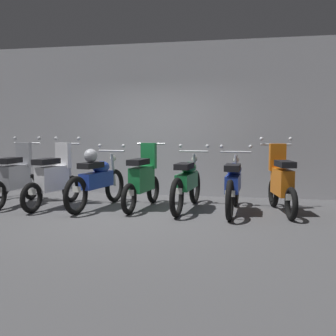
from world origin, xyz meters
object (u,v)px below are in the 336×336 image
at_px(motorbike_slot_1, 54,178).
at_px(motorbike_slot_4, 187,182).
at_px(motorbike_slot_0, 16,177).
at_px(motorbike_slot_3, 143,179).
at_px(motorbike_slot_5, 233,184).
at_px(motorbike_slot_6, 281,182).
at_px(motorbike_slot_2, 97,179).

distance_m(motorbike_slot_1, motorbike_slot_4, 2.45).
xyz_separation_m(motorbike_slot_0, motorbike_slot_4, (3.26, 0.13, -0.04)).
xyz_separation_m(motorbike_slot_1, motorbike_slot_3, (1.63, 0.22, -0.00)).
relative_size(motorbike_slot_4, motorbike_slot_5, 1.00).
bearing_deg(motorbike_slot_6, motorbike_slot_2, -176.62).
height_order(motorbike_slot_1, motorbike_slot_3, motorbike_slot_1).
relative_size(motorbike_slot_2, motorbike_slot_3, 1.15).
distance_m(motorbike_slot_2, motorbike_slot_4, 1.64).
distance_m(motorbike_slot_4, motorbike_slot_5, 0.82).
bearing_deg(motorbike_slot_5, motorbike_slot_1, -177.72).
relative_size(motorbike_slot_1, motorbike_slot_2, 0.86).
relative_size(motorbike_slot_3, motorbike_slot_5, 0.86).
relative_size(motorbike_slot_0, motorbike_slot_4, 0.86).
bearing_deg(motorbike_slot_4, motorbike_slot_5, -6.70).
bearing_deg(motorbike_slot_6, motorbike_slot_1, -176.27).
relative_size(motorbike_slot_5, motorbike_slot_6, 1.17).
xyz_separation_m(motorbike_slot_0, motorbike_slot_6, (4.88, 0.17, 0.00)).
bearing_deg(motorbike_slot_4, motorbike_slot_2, -174.67).
bearing_deg(motorbike_slot_0, motorbike_slot_1, -6.34).
height_order(motorbike_slot_0, motorbike_slot_1, same).
bearing_deg(motorbike_slot_2, motorbike_slot_3, 10.16).
distance_m(motorbike_slot_4, motorbike_slot_6, 1.62).
xyz_separation_m(motorbike_slot_1, motorbike_slot_6, (4.06, 0.26, 0.00)).
bearing_deg(motorbike_slot_1, motorbike_slot_0, 173.66).
distance_m(motorbike_slot_0, motorbike_slot_3, 2.45).
height_order(motorbike_slot_3, motorbike_slot_5, motorbike_slot_3).
distance_m(motorbike_slot_5, motorbike_slot_6, 0.82).
height_order(motorbike_slot_2, motorbike_slot_6, motorbike_slot_6).
bearing_deg(motorbike_slot_0, motorbike_slot_5, 0.53).
height_order(motorbike_slot_0, motorbike_slot_2, motorbike_slot_0).
bearing_deg(motorbike_slot_1, motorbike_slot_2, 5.15).
bearing_deg(motorbike_slot_3, motorbike_slot_2, -169.84).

